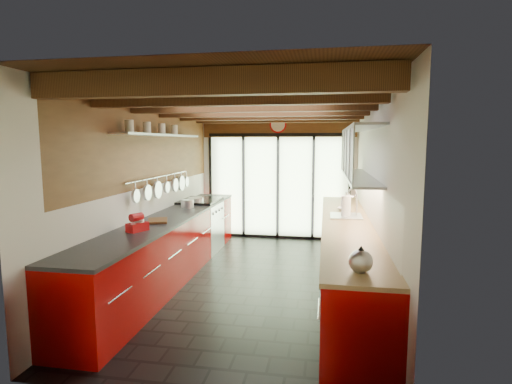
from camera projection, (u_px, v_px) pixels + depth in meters
ground at (255, 281)px, 5.76m from camera, size 5.50×5.50×0.00m
room_shell at (255, 167)px, 5.55m from camera, size 5.50×5.50×5.50m
ceiling_beams at (260, 110)px, 5.82m from camera, size 3.14×5.06×4.90m
glass_door at (278, 159)px, 8.19m from camera, size 2.95×0.10×2.90m
left_counter at (171, 246)px, 5.92m from camera, size 0.68×5.00×0.92m
range_stove at (201, 226)px, 7.33m from camera, size 0.66×0.90×0.97m
right_counter at (346, 254)px, 5.48m from camera, size 0.68×5.00×0.92m
sink_assembly at (347, 214)px, 5.81m from camera, size 0.45×0.52×0.43m
upper_cabinets_right at (359, 153)px, 5.58m from camera, size 0.34×3.00×3.00m
left_wall_fixtures at (164, 156)px, 6.07m from camera, size 0.28×2.60×0.96m
stand_mixer at (138, 224)px, 4.84m from camera, size 0.23×0.28×0.23m
pot_large at (187, 204)px, 6.59m from camera, size 0.22×0.22×0.13m
pot_small at (196, 201)px, 7.00m from camera, size 0.35×0.35×0.11m
cutting_board at (158, 221)px, 5.42m from camera, size 0.37×0.42×0.03m
kettle at (361, 260)px, 3.30m from camera, size 0.23×0.26×0.24m
paper_towel at (346, 207)px, 5.74m from camera, size 0.16×0.16×0.36m
soap_bottle at (344, 203)px, 6.46m from camera, size 0.10×0.10×0.20m
bowl at (344, 209)px, 6.29m from camera, size 0.25×0.25×0.05m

